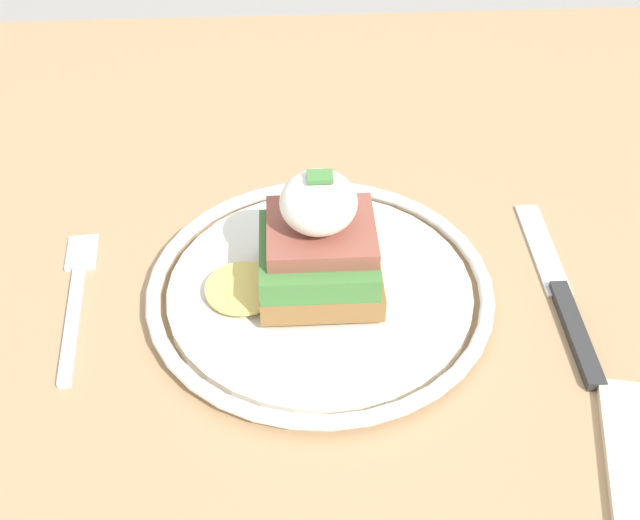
{
  "coord_description": "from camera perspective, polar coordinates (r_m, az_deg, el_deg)",
  "views": [
    {
      "loc": [
        -0.05,
        -0.41,
        1.14
      ],
      "look_at": [
        -0.03,
        -0.02,
        0.78
      ],
      "focal_mm": 45.0,
      "sensor_mm": 36.0,
      "label": 1
    }
  ],
  "objects": [
    {
      "name": "knife",
      "position": [
        0.58,
        16.89,
        -2.75
      ],
      "size": [
        0.02,
        0.18,
        0.01
      ],
      "color": "#2D2D2D",
      "rests_on": "dining_table"
    },
    {
      "name": "fork",
      "position": [
        0.58,
        -16.93,
        -2.42
      ],
      "size": [
        0.03,
        0.15,
        0.0
      ],
      "color": "silver",
      "rests_on": "dining_table"
    },
    {
      "name": "sandwich",
      "position": [
        0.52,
        -0.18,
        1.09
      ],
      "size": [
        0.12,
        0.08,
        0.09
      ],
      "color": "olive",
      "rests_on": "plate"
    },
    {
      "name": "dining_table",
      "position": [
        0.66,
        2.39,
        -8.91
      ],
      "size": [
        0.9,
        0.86,
        0.75
      ],
      "color": "tan",
      "rests_on": "ground_plane"
    },
    {
      "name": "plate",
      "position": [
        0.55,
        -0.0,
        -2.1
      ],
      "size": [
        0.24,
        0.24,
        0.02
      ],
      "color": "silver",
      "rests_on": "dining_table"
    }
  ]
}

